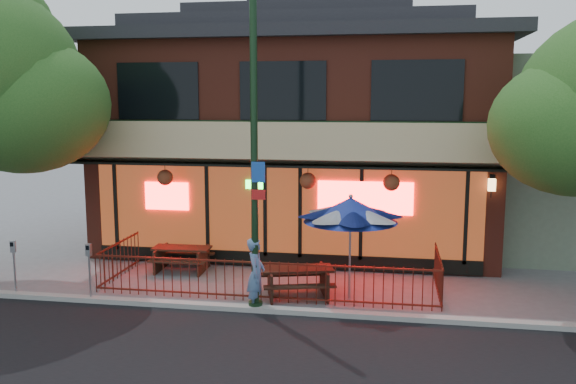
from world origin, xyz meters
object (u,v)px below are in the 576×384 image
picnic_table_left (182,255)px  parking_meter_near (89,263)px  pedestrian (256,274)px  street_light (254,173)px  parking_meter_far (14,259)px  patio_umbrella (351,210)px  picnic_table_right (297,278)px

picnic_table_left → parking_meter_near: (-1.26, -2.88, 0.51)m
pedestrian → street_light: bearing=175.0°
street_light → parking_meter_near: (-4.00, -0.08, -2.20)m
parking_meter_far → patio_umbrella: bearing=8.4°
picnic_table_right → patio_umbrella: bearing=3.9°
patio_umbrella → pedestrian: patio_umbrella is taller
picnic_table_right → parking_meter_near: size_ratio=1.42×
street_light → pedestrian: bearing=87.4°
picnic_table_right → patio_umbrella: size_ratio=0.78×
picnic_table_left → parking_meter_far: size_ratio=1.17×
patio_umbrella → picnic_table_right: bearing=-176.1°
street_light → picnic_table_left: bearing=134.3°
picnic_table_left → street_light: bearing=-45.7°
picnic_table_left → picnic_table_right: (3.54, -1.70, 0.03)m
picnic_table_left → patio_umbrella: 5.35m
picnic_table_right → parking_meter_far: 6.91m
parking_meter_far → picnic_table_right: bearing=9.2°
picnic_table_left → patio_umbrella: (4.79, -1.62, 1.73)m
patio_umbrella → parking_meter_far: bearing=-171.6°
picnic_table_left → parking_meter_far: parking_meter_far is taller
picnic_table_left → pedestrian: (2.74, -2.75, 0.39)m
pedestrian → parking_meter_near: 4.01m
street_light → parking_meter_far: size_ratio=5.04×
picnic_table_right → pedestrian: size_ratio=1.19×
street_light → pedestrian: street_light is taller
street_light → pedestrian: (0.00, 0.05, -2.31)m
picnic_table_left → patio_umbrella: patio_umbrella is taller
street_light → parking_meter_near: size_ratio=4.97×
parking_meter_far → pedestrian: bearing=0.5°
parking_meter_near → parking_meter_far: 2.01m
patio_umbrella → parking_meter_far: size_ratio=1.84×
patio_umbrella → parking_meter_far: 8.25m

